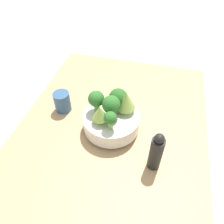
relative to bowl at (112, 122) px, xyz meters
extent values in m
plane|color=#ADA89E|center=(-0.02, 0.00, -0.09)|extent=(6.00, 6.00, 0.00)
cube|color=tan|center=(-0.02, 0.00, -0.07)|extent=(1.02, 0.72, 0.05)
cylinder|color=silver|center=(0.00, 0.00, -0.03)|extent=(0.09, 0.09, 0.01)
cylinder|color=silver|center=(0.00, 0.00, 0.00)|extent=(0.21, 0.21, 0.06)
cylinder|color=#609347|center=(0.05, -0.01, 0.04)|extent=(0.03, 0.03, 0.02)
sphere|color=#286023|center=(0.05, -0.01, 0.08)|extent=(0.07, 0.07, 0.07)
cylinder|color=#7AB256|center=(-0.06, -0.01, 0.05)|extent=(0.02, 0.02, 0.04)
sphere|color=#2D6B28|center=(-0.06, -0.01, 0.08)|extent=(0.04, 0.04, 0.04)
cylinder|color=#6BA34C|center=(0.01, 0.06, 0.05)|extent=(0.02, 0.02, 0.04)
sphere|color=#2D6B28|center=(0.01, 0.06, 0.09)|extent=(0.06, 0.06, 0.06)
cylinder|color=#7AB256|center=(0.04, -0.04, 0.04)|extent=(0.02, 0.02, 0.02)
cone|color=#93B751|center=(0.04, -0.04, 0.09)|extent=(0.07, 0.07, 0.07)
cylinder|color=#7AB256|center=(0.00, 0.00, 0.05)|extent=(0.02, 0.02, 0.03)
sphere|color=#2D6B28|center=(0.00, 0.00, 0.09)|extent=(0.07, 0.07, 0.07)
cylinder|color=#609347|center=(-0.04, 0.03, 0.04)|extent=(0.03, 0.03, 0.02)
cone|color=#93B751|center=(-0.04, 0.03, 0.08)|extent=(0.06, 0.06, 0.06)
cylinder|color=#33567F|center=(0.06, 0.22, 0.00)|extent=(0.07, 0.07, 0.08)
cylinder|color=black|center=(-0.12, -0.17, 0.03)|extent=(0.04, 0.04, 0.13)
sphere|color=black|center=(-0.12, -0.17, 0.10)|extent=(0.03, 0.03, 0.03)
camera|label=1|loc=(-0.53, -0.13, 0.61)|focal=35.00mm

